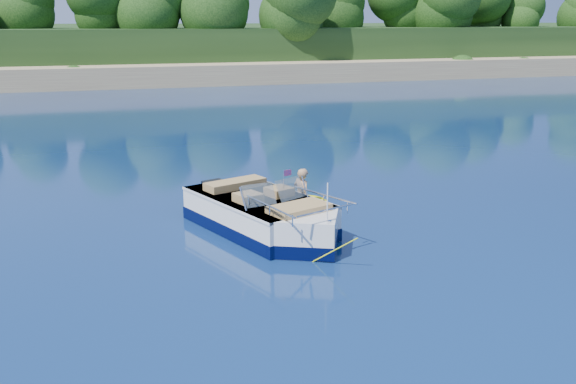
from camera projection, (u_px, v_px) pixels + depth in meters
The scene contains 6 objects.
ground at pixel (386, 243), 14.02m from camera, with size 160.00×160.00×0.00m, color #091A43.
shoreline at pixel (145, 53), 72.69m from camera, with size 170.00×59.00×6.00m.
treeline at pixel (165, 8), 50.48m from camera, with size 150.00×7.12×8.19m.
motorboat at pixel (267, 218), 14.60m from camera, with size 3.13×5.22×1.83m.
tow_tube at pixel (304, 206), 16.45m from camera, with size 1.48×1.48×0.35m.
boy at pixel (300, 211), 16.38m from camera, with size 0.55×0.36×1.50m, color tan.
Camera 1 is at (-5.89, -12.05, 4.76)m, focal length 40.00 mm.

